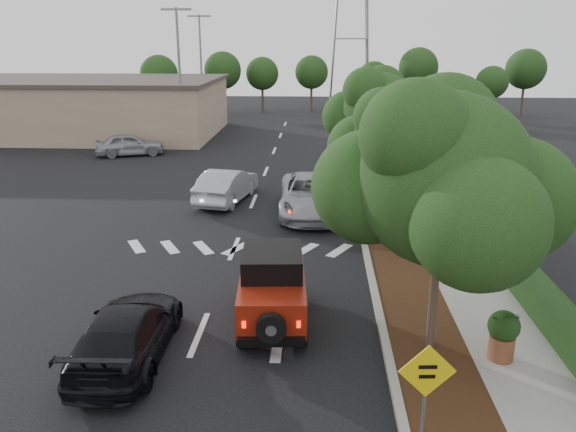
# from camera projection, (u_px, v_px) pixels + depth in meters

# --- Properties ---
(ground) EXTENTS (120.00, 120.00, 0.00)m
(ground) POSITION_uv_depth(u_px,v_px,m) (199.00, 334.00, 14.05)
(ground) COLOR black
(ground) RESTS_ON ground
(curb) EXTENTS (0.20, 70.00, 0.15)m
(curb) POSITION_uv_depth(u_px,v_px,m) (355.00, 201.00, 25.20)
(curb) COLOR #9E9B93
(curb) RESTS_ON ground
(planting_strip) EXTENTS (1.80, 70.00, 0.12)m
(planting_strip) POSITION_uv_depth(u_px,v_px,m) (378.00, 202.00, 25.15)
(planting_strip) COLOR black
(planting_strip) RESTS_ON ground
(sidewalk) EXTENTS (2.00, 70.00, 0.12)m
(sidewalk) POSITION_uv_depth(u_px,v_px,m) (420.00, 203.00, 25.05)
(sidewalk) COLOR gray
(sidewalk) RESTS_ON ground
(hedge) EXTENTS (0.80, 70.00, 0.80)m
(hedge) POSITION_uv_depth(u_px,v_px,m) (453.00, 196.00, 24.88)
(hedge) COLOR black
(hedge) RESTS_ON ground
(commercial_building) EXTENTS (22.00, 12.00, 4.00)m
(commercial_building) POSITION_uv_depth(u_px,v_px,m) (72.00, 108.00, 42.83)
(commercial_building) COLOR gray
(commercial_building) RESTS_ON ground
(transmission_tower) EXTENTS (7.00, 4.00, 28.00)m
(transmission_tower) POSITION_uv_depth(u_px,v_px,m) (348.00, 108.00, 59.40)
(transmission_tower) COLOR slate
(transmission_tower) RESTS_ON ground
(street_tree_near) EXTENTS (3.80, 3.80, 5.92)m
(street_tree_near) POSITION_uv_depth(u_px,v_px,m) (429.00, 351.00, 13.28)
(street_tree_near) COLOR black
(street_tree_near) RESTS_ON ground
(street_tree_mid) EXTENTS (3.20, 3.20, 5.32)m
(street_tree_mid) POSITION_uv_depth(u_px,v_px,m) (392.00, 247.00, 19.94)
(street_tree_mid) COLOR black
(street_tree_mid) RESTS_ON ground
(street_tree_far) EXTENTS (3.40, 3.40, 5.62)m
(street_tree_far) POSITION_uv_depth(u_px,v_px,m) (375.00, 197.00, 26.12)
(street_tree_far) COLOR black
(street_tree_far) RESTS_ON ground
(light_pole_a) EXTENTS (2.00, 0.22, 9.00)m
(light_pole_a) POSITION_uv_depth(u_px,v_px,m) (184.00, 144.00, 39.13)
(light_pole_a) COLOR slate
(light_pole_a) RESTS_ON ground
(light_pole_b) EXTENTS (2.00, 0.22, 9.00)m
(light_pole_b) POSITION_uv_depth(u_px,v_px,m) (204.00, 120.00, 50.60)
(light_pole_b) COLOR slate
(light_pole_b) RESTS_ON ground
(red_jeep) EXTENTS (1.87, 3.80, 1.91)m
(red_jeep) POSITION_uv_depth(u_px,v_px,m) (273.00, 286.00, 14.50)
(red_jeep) COLOR black
(red_jeep) RESTS_ON ground
(silver_suv_ahead) EXTENTS (2.81, 5.79, 1.59)m
(silver_suv_ahead) POSITION_uv_depth(u_px,v_px,m) (312.00, 195.00, 23.51)
(silver_suv_ahead) COLOR #96979D
(silver_suv_ahead) RESTS_ON ground
(black_suv_oncoming) EXTENTS (1.94, 4.54, 1.30)m
(black_suv_oncoming) POSITION_uv_depth(u_px,v_px,m) (127.00, 332.00, 12.85)
(black_suv_oncoming) COLOR black
(black_suv_oncoming) RESTS_ON ground
(silver_sedan_oncoming) EXTENTS (2.41, 4.72, 1.48)m
(silver_sedan_oncoming) POSITION_uv_depth(u_px,v_px,m) (227.00, 185.00, 25.26)
(silver_sedan_oncoming) COLOR #A2A5A9
(silver_sedan_oncoming) RESTS_ON ground
(parked_suv) EXTENTS (4.47, 2.99, 1.41)m
(parked_suv) POSITION_uv_depth(u_px,v_px,m) (130.00, 144.00, 35.20)
(parked_suv) COLOR #999AA0
(parked_suv) RESTS_ON ground
(speed_hump_sign) EXTENTS (0.99, 0.11, 2.11)m
(speed_hump_sign) POSITION_uv_depth(u_px,v_px,m) (426.00, 384.00, 9.53)
(speed_hump_sign) COLOR slate
(speed_hump_sign) RESTS_ON ground
(terracotta_planter) EXTENTS (0.71, 0.71, 1.24)m
(terracotta_planter) POSITION_uv_depth(u_px,v_px,m) (503.00, 330.00, 12.55)
(terracotta_planter) COLOR brown
(terracotta_planter) RESTS_ON ground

